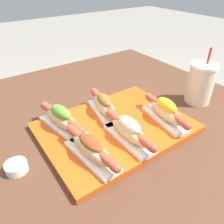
{
  "coord_description": "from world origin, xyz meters",
  "views": [
    {
      "loc": [
        -0.33,
        -0.53,
        1.18
      ],
      "look_at": [
        0.01,
        -0.04,
        0.79
      ],
      "focal_mm": 35.0,
      "sensor_mm": 36.0,
      "label": 1
    }
  ],
  "objects_px": {
    "serving_tray": "(115,127)",
    "hot_dog_0": "(91,149)",
    "hot_dog_4": "(104,106)",
    "drink_cup": "(201,84)",
    "hot_dog_3": "(62,119)",
    "hot_dog_2": "(166,111)",
    "hot_dog_1": "(130,130)",
    "sauce_bowl": "(16,167)"
  },
  "relations": [
    {
      "from": "hot_dog_0",
      "to": "hot_dog_1",
      "type": "xyz_separation_m",
      "value": [
        0.13,
        -0.0,
        0.0
      ]
    },
    {
      "from": "hot_dog_0",
      "to": "sauce_bowl",
      "type": "height_order",
      "value": "hot_dog_0"
    },
    {
      "from": "hot_dog_2",
      "to": "hot_dog_3",
      "type": "relative_size",
      "value": 1.0
    },
    {
      "from": "serving_tray",
      "to": "hot_dog_0",
      "type": "height_order",
      "value": "hot_dog_0"
    },
    {
      "from": "hot_dog_3",
      "to": "sauce_bowl",
      "type": "distance_m",
      "value": 0.19
    },
    {
      "from": "hot_dog_1",
      "to": "drink_cup",
      "type": "xyz_separation_m",
      "value": [
        0.38,
        0.04,
        0.03
      ]
    },
    {
      "from": "serving_tray",
      "to": "drink_cup",
      "type": "height_order",
      "value": "drink_cup"
    },
    {
      "from": "hot_dog_1",
      "to": "sauce_bowl",
      "type": "distance_m",
      "value": 0.33
    },
    {
      "from": "hot_dog_1",
      "to": "hot_dog_4",
      "type": "xyz_separation_m",
      "value": [
        0.01,
        0.16,
        -0.0
      ]
    },
    {
      "from": "hot_dog_3",
      "to": "hot_dog_2",
      "type": "bearing_deg",
      "value": -28.37
    },
    {
      "from": "hot_dog_2",
      "to": "sauce_bowl",
      "type": "height_order",
      "value": "hot_dog_2"
    },
    {
      "from": "hot_dog_0",
      "to": "sauce_bowl",
      "type": "relative_size",
      "value": 3.86
    },
    {
      "from": "hot_dog_3",
      "to": "hot_dog_1",
      "type": "bearing_deg",
      "value": -50.65
    },
    {
      "from": "hot_dog_3",
      "to": "sauce_bowl",
      "type": "xyz_separation_m",
      "value": [
        -0.17,
        -0.08,
        -0.04
      ]
    },
    {
      "from": "hot_dog_0",
      "to": "hot_dog_3",
      "type": "xyz_separation_m",
      "value": [
        -0.01,
        0.17,
        0.0
      ]
    },
    {
      "from": "hot_dog_0",
      "to": "hot_dog_3",
      "type": "distance_m",
      "value": 0.17
    },
    {
      "from": "hot_dog_4",
      "to": "drink_cup",
      "type": "xyz_separation_m",
      "value": [
        0.37,
        -0.12,
        0.03
      ]
    },
    {
      "from": "hot_dog_4",
      "to": "drink_cup",
      "type": "bearing_deg",
      "value": -17.47
    },
    {
      "from": "serving_tray",
      "to": "hot_dog_3",
      "type": "relative_size",
      "value": 2.14
    },
    {
      "from": "serving_tray",
      "to": "hot_dog_3",
      "type": "distance_m",
      "value": 0.18
    },
    {
      "from": "hot_dog_2",
      "to": "drink_cup",
      "type": "bearing_deg",
      "value": 8.65
    },
    {
      "from": "hot_dog_2",
      "to": "drink_cup",
      "type": "height_order",
      "value": "drink_cup"
    },
    {
      "from": "hot_dog_2",
      "to": "hot_dog_4",
      "type": "xyz_separation_m",
      "value": [
        -0.14,
        0.15,
        -0.0
      ]
    },
    {
      "from": "serving_tray",
      "to": "hot_dog_0",
      "type": "xyz_separation_m",
      "value": [
        -0.14,
        -0.08,
        0.04
      ]
    },
    {
      "from": "hot_dog_2",
      "to": "hot_dog_4",
      "type": "height_order",
      "value": "hot_dog_2"
    },
    {
      "from": "hot_dog_2",
      "to": "hot_dog_0",
      "type": "bearing_deg",
      "value": -178.36
    },
    {
      "from": "hot_dog_0",
      "to": "hot_dog_2",
      "type": "xyz_separation_m",
      "value": [
        0.29,
        0.01,
        0.0
      ]
    },
    {
      "from": "sauce_bowl",
      "to": "drink_cup",
      "type": "distance_m",
      "value": 0.7
    },
    {
      "from": "hot_dog_3",
      "to": "sauce_bowl",
      "type": "relative_size",
      "value": 3.82
    },
    {
      "from": "sauce_bowl",
      "to": "drink_cup",
      "type": "xyz_separation_m",
      "value": [
        0.69,
        -0.05,
        0.06
      ]
    },
    {
      "from": "hot_dog_0",
      "to": "hot_dog_1",
      "type": "relative_size",
      "value": 1.0
    },
    {
      "from": "hot_dog_2",
      "to": "sauce_bowl",
      "type": "xyz_separation_m",
      "value": [
        -0.47,
        0.08,
        -0.04
      ]
    },
    {
      "from": "drink_cup",
      "to": "hot_dog_4",
      "type": "bearing_deg",
      "value": 162.53
    },
    {
      "from": "hot_dog_2",
      "to": "drink_cup",
      "type": "distance_m",
      "value": 0.23
    },
    {
      "from": "hot_dog_0",
      "to": "sauce_bowl",
      "type": "xyz_separation_m",
      "value": [
        -0.18,
        0.09,
        -0.04
      ]
    },
    {
      "from": "hot_dog_2",
      "to": "sauce_bowl",
      "type": "relative_size",
      "value": 3.84
    },
    {
      "from": "hot_dog_4",
      "to": "sauce_bowl",
      "type": "bearing_deg",
      "value": -168.0
    },
    {
      "from": "hot_dog_4",
      "to": "hot_dog_3",
      "type": "bearing_deg",
      "value": 175.79
    },
    {
      "from": "hot_dog_1",
      "to": "serving_tray",
      "type": "bearing_deg",
      "value": 84.77
    },
    {
      "from": "hot_dog_2",
      "to": "hot_dog_1",
      "type": "bearing_deg",
      "value": -176.73
    },
    {
      "from": "hot_dog_1",
      "to": "hot_dog_2",
      "type": "relative_size",
      "value": 1.01
    },
    {
      "from": "hot_dog_1",
      "to": "hot_dog_4",
      "type": "height_order",
      "value": "hot_dog_1"
    }
  ]
}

